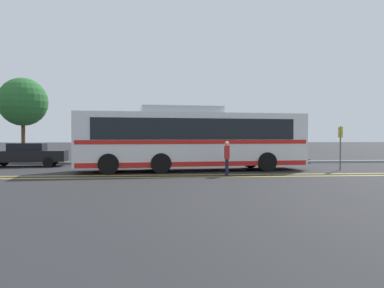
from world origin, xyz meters
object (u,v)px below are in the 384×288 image
at_px(parked_car_1, 131,155).
at_px(bus_stop_sign, 340,142).
at_px(parked_car_0, 26,154).
at_px(tree_0, 23,102).
at_px(pedestrian_0, 227,156).
at_px(transit_bus, 192,138).

xyz_separation_m(parked_car_1, bus_stop_sign, (11.40, -4.20, 0.82)).
xyz_separation_m(parked_car_0, tree_0, (-2.29, 6.00, 3.73)).
xyz_separation_m(pedestrian_0, bus_stop_sign, (6.52, 2.20, 0.60)).
relative_size(parked_car_1, tree_0, 0.64).
distance_m(pedestrian_0, bus_stop_sign, 6.91).
bearing_deg(pedestrian_0, bus_stop_sign, -66.29).
relative_size(transit_bus, bus_stop_sign, 5.26).
distance_m(transit_bus, pedestrian_0, 3.16).
relative_size(transit_bus, parked_car_0, 2.54).
height_order(parked_car_1, pedestrian_0, pedestrian_0).
bearing_deg(parked_car_0, pedestrian_0, -124.49).
bearing_deg(parked_car_1, bus_stop_sign, 68.43).
distance_m(parked_car_1, tree_0, 11.17).
bearing_deg(parked_car_0, transit_bus, -115.41).
xyz_separation_m(transit_bus, pedestrian_0, (1.41, -2.70, -0.83)).
height_order(transit_bus, bus_stop_sign, transit_bus).
distance_m(parked_car_0, bus_stop_sign, 18.25).
distance_m(bus_stop_sign, tree_0, 22.67).
xyz_separation_m(parked_car_1, pedestrian_0, (4.88, -6.40, 0.22)).
xyz_separation_m(parked_car_0, parked_car_1, (6.35, 0.02, -0.05)).
height_order(pedestrian_0, tree_0, tree_0).
relative_size(transit_bus, pedestrian_0, 7.84).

